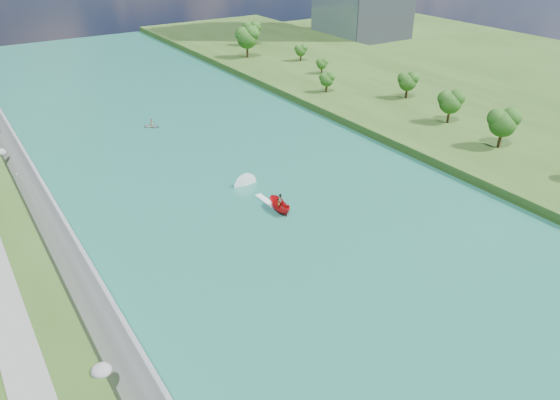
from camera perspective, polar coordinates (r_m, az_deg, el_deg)
ground at (r=60.67m, az=6.55°, el=-6.61°), size 260.00×260.00×0.00m
river_water at (r=74.85m, az=-3.01°, el=0.70°), size 55.00×240.00×0.10m
berm_east at (r=106.00m, az=21.05°, el=7.58°), size 44.00×240.00×1.50m
riprap_bank at (r=65.81m, az=-22.44°, el=-3.92°), size 4.50×236.00×4.24m
trees_east at (r=102.76m, az=14.43°, el=10.67°), size 16.41×139.27×9.12m
motorboat at (r=71.02m, az=-0.66°, el=-0.15°), size 3.60×18.95×2.08m
raft at (r=101.04m, az=-13.25°, el=7.58°), size 3.33×3.36×1.51m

